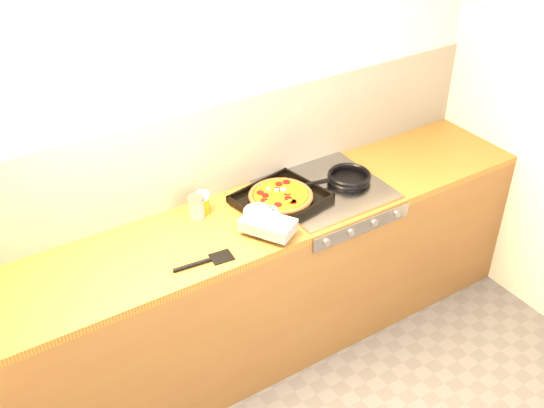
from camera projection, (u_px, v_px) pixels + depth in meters
room_shell at (223, 149)px, 3.22m from camera, size 3.20×3.20×3.20m
counter_run at (254, 285)px, 3.41m from camera, size 3.20×0.62×0.90m
stovetop at (326, 190)px, 3.36m from camera, size 0.60×0.56×0.02m
pizza_on_tray at (276, 204)px, 3.17m from camera, size 0.57×0.56×0.07m
frying_pan at (348, 177)px, 3.40m from camera, size 0.41×0.27×0.04m
tomato_can at (196, 207)px, 3.12m from camera, size 0.10×0.10×0.12m
juice_glass at (203, 203)px, 3.15m from camera, size 0.09×0.09×0.12m
wooden_spoon at (278, 187)px, 3.37m from camera, size 0.30×0.08×0.02m
black_spatula at (205, 262)px, 2.85m from camera, size 0.29×0.09×0.02m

